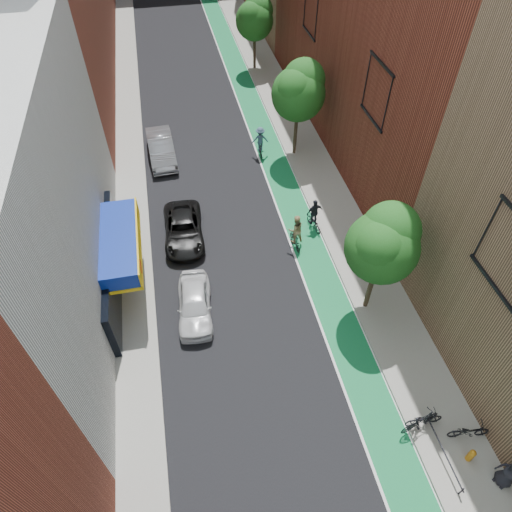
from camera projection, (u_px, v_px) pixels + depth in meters
bike_lane at (266, 141)px, 34.06m from camera, size 2.00×68.00×0.01m
sidewalk_left at (130, 157)px, 32.60m from camera, size 2.00×68.00×0.15m
sidewalk_right at (299, 137)px, 34.36m from camera, size 3.00×68.00×0.15m
tree_near at (384, 243)px, 20.21m from camera, size 3.40×3.36×6.42m
tree_mid at (299, 90)px, 29.40m from camera, size 3.55×3.53×6.74m
tree_far at (255, 17)px, 39.05m from camera, size 3.30×3.25×6.21m
parked_car_white at (195, 304)px, 22.82m from camera, size 2.02×4.28×1.41m
parked_car_black at (184, 229)px, 26.60m from camera, size 2.44×4.89×1.33m
parked_car_silver at (161, 148)px, 32.02m from camera, size 1.95×5.00×1.62m
cyclist_lane_near at (295, 233)px, 25.90m from camera, size 0.97×1.53×2.20m
cyclist_lane_mid at (314, 217)px, 27.05m from camera, size 1.09×1.61×2.09m
cyclist_lane_far at (260, 142)px, 32.20m from camera, size 1.21×1.59×2.14m
parked_bike_near at (424, 419)px, 18.91m from camera, size 1.63×0.62×0.85m
parked_bike_mid at (421, 421)px, 18.72m from camera, size 1.91×0.89×1.11m
parked_bike_far at (469, 431)px, 18.54m from camera, size 1.80×0.84×0.91m
pedestrian at (510, 474)px, 17.00m from camera, size 0.85×1.02×1.80m
fire_hydrant at (471, 455)px, 17.95m from camera, size 0.26×0.26×0.75m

